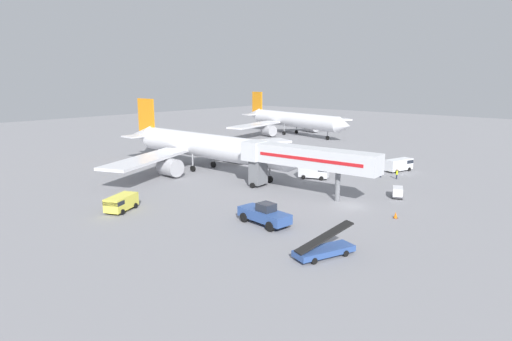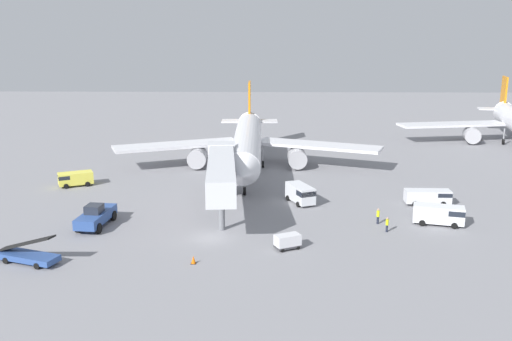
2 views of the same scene
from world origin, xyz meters
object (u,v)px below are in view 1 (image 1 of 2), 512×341
airplane_at_gate (205,147)px  airplane_background (292,120)px  service_van_outer_right (399,164)px  service_van_far_right (315,171)px  jet_bridge (300,158)px  ground_crew_worker_foreground (397,174)px  ground_crew_worker_midground (381,172)px  pushback_tug (264,214)px  baggage_cart_mid_left (398,192)px  safety_cone_alpha (396,215)px  belt_loader_truck (324,249)px  service_van_rear_left (121,202)px  service_van_far_center (363,159)px

airplane_at_gate → airplane_background: size_ratio=1.01×
service_van_outer_right → service_van_far_right: (-14.96, 7.71, 0.07)m
jet_bridge → ground_crew_worker_foreground: jet_bridge is taller
ground_crew_worker_midground → pushback_tug: bearing=-177.3°
service_van_outer_right → baggage_cart_mid_left: service_van_outer_right is taller
safety_cone_alpha → belt_loader_truck: bearing=-179.5°
airplane_at_gate → service_van_outer_right: airplane_at_gate is taller
jet_bridge → service_van_far_right: jet_bridge is taller
service_van_outer_right → baggage_cart_mid_left: bearing=-156.2°
belt_loader_truck → service_van_rear_left: belt_loader_truck is taller
airplane_at_gate → ground_crew_worker_foreground: bearing=-60.8°
pushback_tug → ground_crew_worker_foreground: size_ratio=4.19×
airplane_at_gate → service_van_far_right: bearing=-68.3°
baggage_cart_mid_left → ground_crew_worker_foreground: 11.91m
baggage_cart_mid_left → ground_crew_worker_foreground: bearing=25.2°
safety_cone_alpha → baggage_cart_mid_left: bearing=23.4°
service_van_rear_left → service_van_far_center: service_van_rear_left is taller
airplane_at_gate → ground_crew_worker_midground: airplane_at_gate is taller
service_van_rear_left → service_van_far_right: size_ratio=0.98×
service_van_rear_left → pushback_tug: bearing=-64.1°
belt_loader_truck → service_van_rear_left: bearing=100.2°
airplane_at_gate → service_van_rear_left: size_ratio=8.89×
service_van_rear_left → airplane_background: bearing=22.3°
ground_crew_worker_foreground → ground_crew_worker_midground: 2.63m
airplane_at_gate → jet_bridge: bearing=-95.6°
service_van_far_center → baggage_cart_mid_left: 23.48m
belt_loader_truck → airplane_background: (69.41, 57.14, 3.40)m
service_van_far_center → airplane_at_gate: bearing=141.2°
pushback_tug → ground_crew_worker_midground: 31.17m
pushback_tug → safety_cone_alpha: pushback_tug is taller
airplane_background → service_van_far_center: bearing=-125.6°
jet_bridge → belt_loader_truck: bearing=-137.6°
belt_loader_truck → service_van_outer_right: 42.75m
pushback_tug → service_van_outer_right: size_ratio=1.18×
airplane_at_gate → service_van_outer_right: 34.53m
service_van_outer_right → service_van_rear_left: size_ratio=1.14×
baggage_cart_mid_left → safety_cone_alpha: (-8.79, -3.80, -0.44)m
baggage_cart_mid_left → airplane_background: (45.33, 53.21, 3.34)m
service_van_far_right → safety_cone_alpha: size_ratio=6.78×
belt_loader_truck → baggage_cart_mid_left: (24.08, 3.93, 0.06)m
jet_bridge → service_van_outer_right: (24.49, -3.77, -3.92)m
ground_crew_worker_foreground → pushback_tug: bearing=178.0°
airplane_at_gate → baggage_cart_mid_left: airplane_at_gate is taller
service_van_outer_right → baggage_cart_mid_left: size_ratio=2.06×
airplane_at_gate → airplane_background: bearing=21.1°
jet_bridge → safety_cone_alpha: jet_bridge is taller
service_van_far_center → ground_crew_worker_midground: bearing=-136.0°
airplane_at_gate → service_van_outer_right: size_ratio=7.81×
service_van_far_center → baggage_cart_mid_left: size_ratio=1.99×
airplane_at_gate → service_van_far_right: airplane_at_gate is taller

